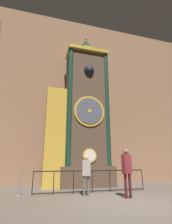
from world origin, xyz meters
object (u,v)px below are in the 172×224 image
Objects in this scene: clock_tower at (81,115)px; stanchion_post at (20,188)px; visitor_far at (127,167)px; visitor_near at (86,171)px.

stanchion_post is at bearing -146.73° from clock_tower.
clock_tower is at bearing 92.04° from visitor_far.
visitor_near is at bearing -99.04° from clock_tower.
visitor_near is 1.67m from visitor_far.
stanchion_post is at bearing 175.07° from visitor_near.
visitor_near reaches higher than stanchion_post.
clock_tower is at bearing 33.27° from stanchion_post.
clock_tower is 4.76m from visitor_far.
clock_tower is 6.12× the size of visitor_near.
visitor_near is at bearing 135.21° from visitor_far.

